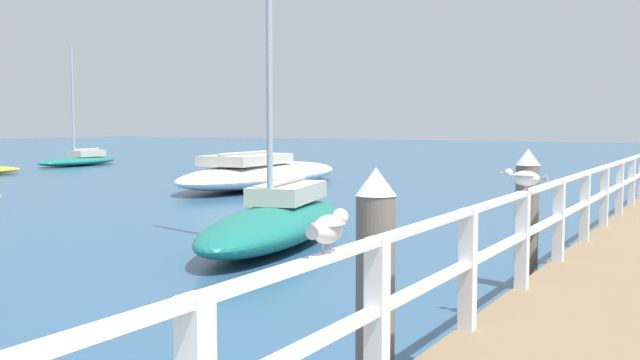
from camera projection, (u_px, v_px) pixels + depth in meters
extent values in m
cube|color=white|center=(377.00, 318.00, 4.33)|extent=(0.12, 0.12, 0.97)
cube|color=white|center=(468.00, 269.00, 5.77)|extent=(0.12, 0.12, 0.97)
cube|color=white|center=(522.00, 240.00, 7.20)|extent=(0.12, 0.12, 0.97)
cube|color=white|center=(559.00, 221.00, 8.64)|extent=(0.12, 0.12, 0.97)
cube|color=white|center=(585.00, 207.00, 10.07)|extent=(0.12, 0.12, 0.97)
cube|color=white|center=(604.00, 196.00, 11.51)|extent=(0.12, 0.12, 0.97)
cube|color=white|center=(619.00, 188.00, 12.94)|extent=(0.12, 0.12, 0.97)
cube|color=white|center=(632.00, 182.00, 14.37)|extent=(0.12, 0.12, 0.97)
cube|color=white|center=(586.00, 173.00, 10.03)|extent=(0.10, 19.94, 0.04)
cube|color=white|center=(585.00, 203.00, 10.07)|extent=(0.10, 19.94, 0.04)
cylinder|color=#6B6056|center=(375.00, 301.00, 5.19)|extent=(0.28, 0.28, 1.51)
cone|color=white|center=(376.00, 181.00, 5.13)|extent=(0.29, 0.29, 0.20)
cylinder|color=#6B6056|center=(526.00, 227.00, 8.84)|extent=(0.28, 0.28, 1.51)
cone|color=white|center=(528.00, 157.00, 8.78)|extent=(0.29, 0.29, 0.20)
ellipsoid|color=white|center=(328.00, 229.00, 3.77)|extent=(0.16, 0.29, 0.15)
sphere|color=white|center=(340.00, 217.00, 3.93)|extent=(0.09, 0.09, 0.09)
cone|color=gold|center=(344.00, 215.00, 3.99)|extent=(0.03, 0.05, 0.02)
cone|color=#939399|center=(315.00, 232.00, 3.61)|extent=(0.08, 0.09, 0.07)
ellipsoid|color=#939399|center=(328.00, 224.00, 3.77)|extent=(0.20, 0.24, 0.04)
cylinder|color=tan|center=(323.00, 248.00, 3.78)|extent=(0.01, 0.01, 0.05)
cylinder|color=tan|center=(332.00, 249.00, 3.76)|extent=(0.01, 0.01, 0.05)
ellipsoid|color=white|center=(526.00, 178.00, 7.23)|extent=(0.29, 0.15, 0.15)
sphere|color=white|center=(509.00, 173.00, 7.32)|extent=(0.09, 0.09, 0.09)
cone|color=gold|center=(502.00, 173.00, 7.35)|extent=(0.05, 0.03, 0.02)
cone|color=#939399|center=(543.00, 178.00, 7.13)|extent=(0.08, 0.07, 0.07)
ellipsoid|color=#939399|center=(526.00, 176.00, 7.22)|extent=(0.23, 0.19, 0.04)
cylinder|color=tan|center=(526.00, 189.00, 7.21)|extent=(0.01, 0.01, 0.05)
cylinder|color=tan|center=(527.00, 188.00, 7.25)|extent=(0.01, 0.01, 0.05)
ellipsoid|color=#197266|center=(78.00, 161.00, 34.45)|extent=(2.02, 4.83, 0.40)
cylinder|color=#B2B2B7|center=(73.00, 102.00, 34.01)|extent=(0.10, 0.10, 5.19)
cylinder|color=#B2B2B7|center=(87.00, 149.00, 34.93)|extent=(0.21, 1.65, 0.08)
cube|color=beige|center=(86.00, 153.00, 34.93)|extent=(1.06, 1.76, 0.30)
ellipsoid|color=white|center=(263.00, 175.00, 23.04)|extent=(3.43, 8.41, 0.76)
cylinder|color=#B2B2B7|center=(269.00, 6.00, 22.99)|extent=(0.10, 0.10, 9.84)
cylinder|color=#B2B2B7|center=(245.00, 153.00, 22.06)|extent=(0.26, 2.88, 0.08)
cube|color=beige|center=(246.00, 159.00, 22.11)|extent=(1.82, 3.06, 0.30)
ellipsoid|color=#197266|center=(276.00, 225.00, 12.15)|extent=(2.91, 5.75, 0.65)
cylinder|color=#B2B2B7|center=(269.00, 15.00, 11.62)|extent=(0.10, 0.10, 6.17)
cylinder|color=#B2B2B7|center=(288.00, 181.00, 12.76)|extent=(0.56, 1.89, 0.08)
cube|color=beige|center=(288.00, 193.00, 12.75)|extent=(1.35, 2.15, 0.30)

